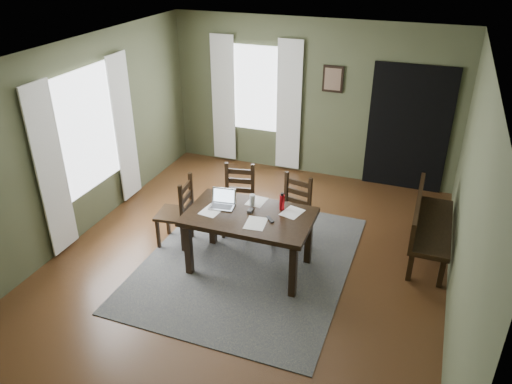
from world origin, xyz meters
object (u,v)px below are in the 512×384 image
at_px(bench, 427,221).
at_px(laptop, 223,202).
at_px(chair_end, 177,212).
at_px(chair_back_left, 238,201).
at_px(chair_back_right, 292,212).
at_px(water_bottle, 282,202).
at_px(dining_table, 249,221).

xyz_separation_m(bench, laptop, (-2.48, -1.01, 0.34)).
height_order(chair_end, chair_back_left, chair_end).
relative_size(chair_end, laptop, 2.98).
xyz_separation_m(chair_back_right, bench, (1.75, 0.32, 0.03)).
xyz_separation_m(chair_back_right, water_bottle, (0.01, -0.52, 0.42)).
bearing_deg(dining_table, water_bottle, 37.57).
bearing_deg(chair_back_left, chair_back_right, -12.11).
height_order(chair_end, chair_back_right, chair_end).
height_order(dining_table, chair_end, chair_end).
distance_m(dining_table, bench, 2.36).
distance_m(chair_back_left, bench, 2.57).
bearing_deg(dining_table, chair_back_left, 120.33).
xyz_separation_m(dining_table, chair_end, (-1.13, 0.19, -0.20)).
xyz_separation_m(chair_back_left, chair_back_right, (0.81, -0.00, -0.01)).
relative_size(dining_table, chair_back_left, 1.58).
relative_size(dining_table, water_bottle, 6.85).
height_order(dining_table, chair_back_left, chair_back_left).
height_order(dining_table, bench, bench).
bearing_deg(water_bottle, bench, 25.85).
distance_m(chair_end, chair_back_left, 0.89).
bearing_deg(chair_end, bench, 98.57).
bearing_deg(laptop, chair_back_left, 88.49).
bearing_deg(chair_back_right, water_bottle, -77.15).
relative_size(dining_table, chair_back_right, 1.63).
relative_size(dining_table, bench, 1.04).
bearing_deg(dining_table, laptop, 165.27).
bearing_deg(water_bottle, laptop, -167.19).
distance_m(chair_back_left, water_bottle, 1.05).
bearing_deg(water_bottle, chair_end, -177.03).
bearing_deg(chair_back_right, dining_table, -100.63).
height_order(chair_back_right, water_bottle, water_bottle).
xyz_separation_m(chair_end, laptop, (0.73, -0.09, 0.36)).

